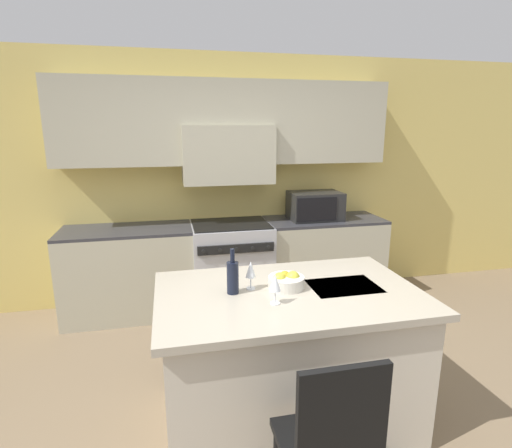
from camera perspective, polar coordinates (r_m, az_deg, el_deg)
name	(u,v)px	position (r m, az deg, el deg)	size (l,w,h in m)	color
ground_plane	(280,433)	(2.93, 3.47, -27.63)	(10.00, 10.00, 0.00)	#7A664C
back_cabinetry	(226,159)	(4.40, -4.34, 9.24)	(10.00, 0.46, 2.70)	#DBC166
back_counter	(231,265)	(4.39, -3.60, -5.84)	(3.44, 0.62, 0.93)	#B2AD93
range_stove	(231,265)	(4.37, -3.55, -5.88)	(0.83, 0.70, 0.94)	#B7B7BC
microwave	(315,206)	(4.47, 8.42, 2.59)	(0.57, 0.40, 0.31)	black
kitchen_island	(288,356)	(2.76, 4.54, -18.33)	(1.65, 1.03, 0.93)	beige
island_chair	(331,442)	(2.06, 10.65, -28.24)	(0.42, 0.40, 1.00)	black
wine_bottle	(233,277)	(2.47, -3.35, -7.50)	(0.07, 0.07, 0.29)	black
wine_glass_near	(275,283)	(2.32, 2.76, -8.46)	(0.07, 0.07, 0.18)	white
wine_glass_far	(251,270)	(2.52, -0.77, -6.60)	(0.07, 0.07, 0.18)	white
fruit_bowl	(286,281)	(2.58, 4.35, -8.11)	(0.23, 0.23, 0.11)	silver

